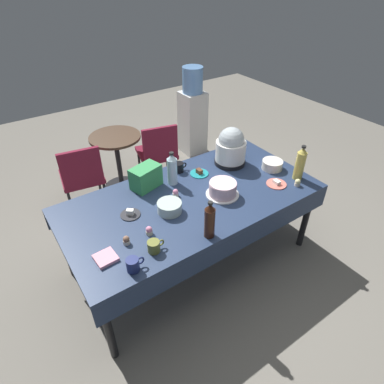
{
  "coord_description": "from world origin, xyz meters",
  "views": [
    {
      "loc": [
        -1.25,
        -1.82,
        2.41
      ],
      "look_at": [
        0.0,
        0.0,
        0.8
      ],
      "focal_mm": 30.39,
      "sensor_mm": 36.0,
      "label": 1
    }
  ],
  "objects_px": {
    "soda_carton": "(146,177)",
    "water_cooler": "(193,114)",
    "round_cafe_table": "(117,153)",
    "cupcake_rose": "(149,231)",
    "soda_bottle_water": "(172,169)",
    "soda_bottle_ginger_ale": "(300,164)",
    "potluck_table": "(192,202)",
    "maroon_chair_left": "(82,175)",
    "glass_salad_bowl": "(170,207)",
    "dessert_plate_charcoal": "(130,214)",
    "dessert_plate_coral": "(276,183)",
    "coffee_mug_black": "(179,167)",
    "ceramic_snack_bowl": "(272,165)",
    "cupcake_mint": "(298,183)",
    "maroon_chair_right": "(158,151)",
    "frosted_layer_cake": "(223,189)",
    "dessert_plate_teal": "(199,173)",
    "coffee_mug_navy": "(133,265)",
    "cupcake_lemon": "(126,240)",
    "soda_bottle_cola": "(210,220)",
    "coffee_mug_olive": "(154,246)",
    "slow_cooker": "(231,147)",
    "cupcake_cocoa": "(176,193)"
  },
  "relations": [
    {
      "from": "soda_bottle_ginger_ale",
      "to": "soda_bottle_water",
      "type": "bearing_deg",
      "value": 149.52
    },
    {
      "from": "frosted_layer_cake",
      "to": "soda_bottle_water",
      "type": "height_order",
      "value": "soda_bottle_water"
    },
    {
      "from": "coffee_mug_navy",
      "to": "soda_bottle_ginger_ale",
      "type": "bearing_deg",
      "value": 4.27
    },
    {
      "from": "soda_bottle_ginger_ale",
      "to": "coffee_mug_navy",
      "type": "relative_size",
      "value": 2.61
    },
    {
      "from": "maroon_chair_left",
      "to": "round_cafe_table",
      "type": "bearing_deg",
      "value": 23.66
    },
    {
      "from": "potluck_table",
      "to": "frosted_layer_cake",
      "type": "distance_m",
      "value": 0.29
    },
    {
      "from": "water_cooler",
      "to": "slow_cooker",
      "type": "bearing_deg",
      "value": -111.99
    },
    {
      "from": "cupcake_cocoa",
      "to": "water_cooler",
      "type": "distance_m",
      "value": 2.2
    },
    {
      "from": "soda_bottle_water",
      "to": "round_cafe_table",
      "type": "bearing_deg",
      "value": 91.13
    },
    {
      "from": "coffee_mug_olive",
      "to": "round_cafe_table",
      "type": "height_order",
      "value": "coffee_mug_olive"
    },
    {
      "from": "dessert_plate_coral",
      "to": "coffee_mug_olive",
      "type": "xyz_separation_m",
      "value": [
        -1.3,
        -0.09,
        0.03
      ]
    },
    {
      "from": "frosted_layer_cake",
      "to": "slow_cooker",
      "type": "xyz_separation_m",
      "value": [
        0.39,
        0.37,
        0.11
      ]
    },
    {
      "from": "cupcake_rose",
      "to": "soda_bottle_cola",
      "type": "height_order",
      "value": "soda_bottle_cola"
    },
    {
      "from": "glass_salad_bowl",
      "to": "dessert_plate_charcoal",
      "type": "relative_size",
      "value": 1.24
    },
    {
      "from": "water_cooler",
      "to": "soda_bottle_water",
      "type": "bearing_deg",
      "value": -129.77
    },
    {
      "from": "round_cafe_table",
      "to": "cupcake_rose",
      "type": "bearing_deg",
      "value": -105.27
    },
    {
      "from": "soda_carton",
      "to": "water_cooler",
      "type": "bearing_deg",
      "value": 28.7
    },
    {
      "from": "potluck_table",
      "to": "maroon_chair_left",
      "type": "bearing_deg",
      "value": 113.51
    },
    {
      "from": "dessert_plate_charcoal",
      "to": "cupcake_cocoa",
      "type": "xyz_separation_m",
      "value": [
        0.43,
        0.01,
        0.02
      ]
    },
    {
      "from": "dessert_plate_charcoal",
      "to": "maroon_chair_right",
      "type": "relative_size",
      "value": 0.19
    },
    {
      "from": "potluck_table",
      "to": "dessert_plate_coral",
      "type": "xyz_separation_m",
      "value": [
        0.73,
        -0.27,
        0.07
      ]
    },
    {
      "from": "cupcake_mint",
      "to": "soda_bottle_cola",
      "type": "relative_size",
      "value": 0.22
    },
    {
      "from": "soda_bottle_cola",
      "to": "maroon_chair_left",
      "type": "distance_m",
      "value": 1.84
    },
    {
      "from": "cupcake_rose",
      "to": "maroon_chair_left",
      "type": "bearing_deg",
      "value": 91.68
    },
    {
      "from": "dessert_plate_coral",
      "to": "maroon_chair_right",
      "type": "height_order",
      "value": "maroon_chair_right"
    },
    {
      "from": "maroon_chair_left",
      "to": "coffee_mug_black",
      "type": "bearing_deg",
      "value": -52.06
    },
    {
      "from": "glass_salad_bowl",
      "to": "coffee_mug_navy",
      "type": "height_order",
      "value": "coffee_mug_navy"
    },
    {
      "from": "dessert_plate_coral",
      "to": "coffee_mug_black",
      "type": "height_order",
      "value": "coffee_mug_black"
    },
    {
      "from": "soda_bottle_cola",
      "to": "dessert_plate_charcoal",
      "type": "bearing_deg",
      "value": 124.69
    },
    {
      "from": "soda_bottle_ginger_ale",
      "to": "round_cafe_table",
      "type": "height_order",
      "value": "soda_bottle_ginger_ale"
    },
    {
      "from": "dessert_plate_teal",
      "to": "coffee_mug_navy",
      "type": "distance_m",
      "value": 1.24
    },
    {
      "from": "slow_cooker",
      "to": "soda_bottle_cola",
      "type": "xyz_separation_m",
      "value": [
        -0.79,
        -0.71,
        -0.03
      ]
    },
    {
      "from": "ceramic_snack_bowl",
      "to": "soda_bottle_ginger_ale",
      "type": "bearing_deg",
      "value": -74.2
    },
    {
      "from": "dessert_plate_teal",
      "to": "cupcake_rose",
      "type": "xyz_separation_m",
      "value": [
        -0.78,
        -0.46,
        0.02
      ]
    },
    {
      "from": "frosted_layer_cake",
      "to": "water_cooler",
      "type": "xyz_separation_m",
      "value": [
        1.02,
        1.93,
        -0.22
      ]
    },
    {
      "from": "dessert_plate_teal",
      "to": "coffee_mug_olive",
      "type": "height_order",
      "value": "coffee_mug_olive"
    },
    {
      "from": "ceramic_snack_bowl",
      "to": "soda_bottle_water",
      "type": "relative_size",
      "value": 0.62
    },
    {
      "from": "soda_bottle_ginger_ale",
      "to": "frosted_layer_cake",
      "type": "bearing_deg",
      "value": 165.79
    },
    {
      "from": "round_cafe_table",
      "to": "frosted_layer_cake",
      "type": "bearing_deg",
      "value": -80.33
    },
    {
      "from": "cupcake_mint",
      "to": "maroon_chair_right",
      "type": "distance_m",
      "value": 1.78
    },
    {
      "from": "cupcake_mint",
      "to": "cupcake_cocoa",
      "type": "xyz_separation_m",
      "value": [
        -0.98,
        0.48,
        0.0
      ]
    },
    {
      "from": "coffee_mug_olive",
      "to": "round_cafe_table",
      "type": "xyz_separation_m",
      "value": [
        0.52,
        1.88,
        -0.29
      ]
    },
    {
      "from": "potluck_table",
      "to": "soda_carton",
      "type": "relative_size",
      "value": 8.46
    },
    {
      "from": "coffee_mug_navy",
      "to": "maroon_chair_right",
      "type": "bearing_deg",
      "value": 56.48
    },
    {
      "from": "cupcake_lemon",
      "to": "round_cafe_table",
      "type": "xyz_separation_m",
      "value": [
        0.65,
        1.71,
        -0.28
      ]
    },
    {
      "from": "dessert_plate_teal",
      "to": "soda_bottle_water",
      "type": "distance_m",
      "value": 0.32
    },
    {
      "from": "ceramic_snack_bowl",
      "to": "coffee_mug_black",
      "type": "distance_m",
      "value": 0.89
    },
    {
      "from": "potluck_table",
      "to": "coffee_mug_navy",
      "type": "relative_size",
      "value": 17.23
    },
    {
      "from": "dessert_plate_charcoal",
      "to": "potluck_table",
      "type": "bearing_deg",
      "value": -8.25
    },
    {
      "from": "ceramic_snack_bowl",
      "to": "soda_bottle_ginger_ale",
      "type": "height_order",
      "value": "soda_bottle_ginger_ale"
    }
  ]
}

